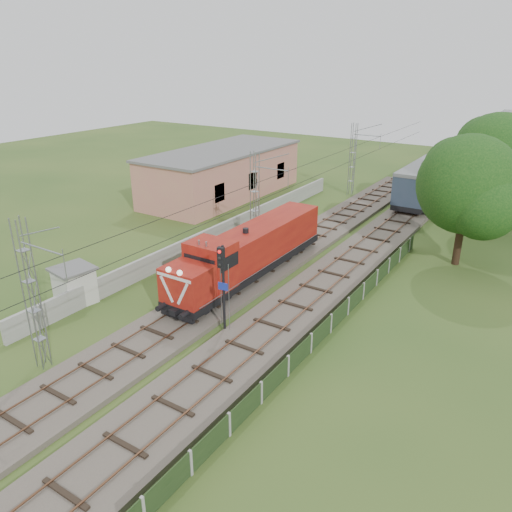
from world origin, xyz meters
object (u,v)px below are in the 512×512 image
Objects in this scene: relay_hut at (75,285)px; coach_rake at (478,142)px; locomotive at (249,251)px; signal_post at (222,275)px.

coach_rake is at bearing 79.07° from relay_hut.
relay_hut is (-7.40, -9.07, -0.89)m from locomotive.
relay_hut is (-10.30, -1.99, -2.48)m from signal_post.
relay_hut is at bearing -169.06° from signal_post.
locomotive is 0.23× the size of coach_rake.
coach_rake is at bearing 84.82° from locomotive.
locomotive is at bearing -95.18° from coach_rake.
relay_hut is at bearing -129.20° from locomotive.
coach_rake reaches higher than relay_hut.
signal_post reaches higher than relay_hut.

